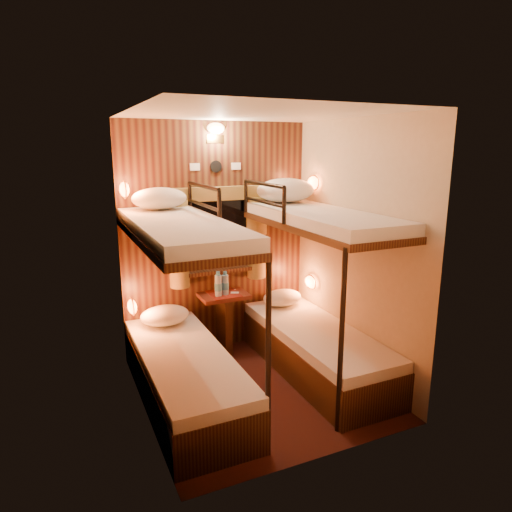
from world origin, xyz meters
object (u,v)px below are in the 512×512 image
bunk_right (316,318)px  bottle_left (218,286)px  bunk_left (184,341)px  bottle_right (225,285)px  table (224,315)px

bunk_right → bottle_left: 1.05m
bunk_left → bottle_left: bunk_left is taller
bunk_left → bottle_right: bunk_left is taller
bottle_left → bottle_right: bottle_left is taller
bunk_right → bottle_left: (-0.72, 0.73, 0.20)m
bunk_left → bottle_left: 0.95m
bunk_right → table: bunk_right is taller
bunk_left → bunk_right: bearing=0.0°
bottle_right → bunk_left: bearing=-131.2°
bunk_right → table: (-0.65, 0.78, -0.14)m
bunk_left → table: bearing=50.3°
table → bottle_left: (-0.08, -0.05, 0.35)m
table → bunk_right: bearing=-50.3°
bunk_left → table: size_ratio=2.90×
bunk_right → bottle_right: bunk_right is taller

